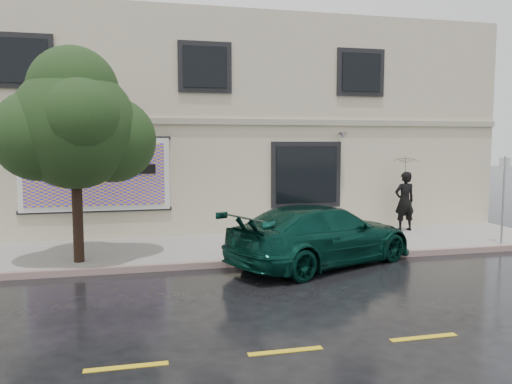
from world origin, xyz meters
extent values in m
plane|color=black|center=(0.00, 0.00, 0.00)|extent=(90.00, 90.00, 0.00)
cube|color=#9C9993|center=(0.00, 3.25, 0.07)|extent=(20.00, 3.50, 0.15)
cube|color=slate|center=(0.00, 1.50, 0.07)|extent=(20.00, 0.18, 0.16)
cube|color=gold|center=(0.00, -3.50, 0.01)|extent=(19.00, 0.12, 0.01)
cube|color=beige|center=(0.00, 9.00, 3.50)|extent=(20.00, 8.00, 7.00)
cube|color=#9E9984|center=(0.00, 4.96, 3.60)|extent=(20.00, 0.12, 0.18)
cube|color=black|center=(3.20, 4.96, 1.95)|extent=(2.30, 0.10, 2.10)
cube|color=black|center=(3.20, 4.90, 1.95)|extent=(2.00, 0.05, 1.80)
cube|color=black|center=(-5.00, 4.90, 5.20)|extent=(1.30, 0.05, 1.20)
cube|color=black|center=(0.00, 4.90, 5.20)|extent=(1.30, 0.05, 1.20)
cube|color=black|center=(5.00, 4.90, 5.20)|extent=(1.30, 0.05, 1.20)
cube|color=white|center=(-3.20, 4.93, 2.05)|extent=(4.20, 0.06, 2.10)
cube|color=gold|center=(-3.20, 4.89, 2.05)|extent=(3.90, 0.04, 1.80)
cube|color=black|center=(-3.20, 4.96, 1.00)|extent=(4.30, 0.10, 0.10)
cube|color=black|center=(-3.20, 4.96, 3.10)|extent=(4.30, 0.10, 0.10)
cube|color=black|center=(-3.20, 4.86, 2.20)|extent=(3.40, 0.02, 0.28)
imported|color=#083329|center=(2.32, 1.20, 0.73)|extent=(5.50, 4.07, 1.47)
imported|color=black|center=(6.29, 4.26, 1.10)|extent=(0.71, 0.48, 1.90)
imported|color=black|center=(6.29, 4.26, 2.40)|extent=(1.11, 1.11, 0.70)
cylinder|color=black|center=(-3.41, 2.20, 1.27)|extent=(0.24, 0.24, 2.23)
sphere|color=black|center=(-3.41, 2.20, 3.31)|extent=(2.85, 2.85, 2.85)
cylinder|color=gray|center=(7.83, 1.70, 1.37)|extent=(0.05, 0.05, 2.44)
cube|color=silver|center=(7.83, 1.70, 2.36)|extent=(0.29, 0.11, 0.39)
camera|label=1|loc=(-1.98, -10.07, 2.97)|focal=35.00mm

